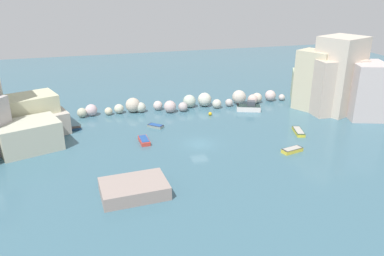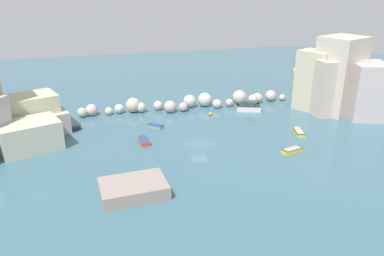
% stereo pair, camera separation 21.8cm
% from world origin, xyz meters
% --- Properties ---
extents(cove_water, '(160.00, 160.00, 0.00)m').
position_xyz_m(cove_water, '(0.00, 0.00, 0.00)').
color(cove_water, '#3F697A').
rests_on(cove_water, ground).
extents(cliff_headland_right, '(15.28, 20.50, 14.08)m').
position_xyz_m(cliff_headland_right, '(29.43, 8.61, 5.38)').
color(cliff_headland_right, beige).
rests_on(cliff_headland_right, ground).
extents(rock_breakwater, '(41.67, 4.63, 2.78)m').
position_xyz_m(rock_breakwater, '(3.11, 17.25, 1.15)').
color(rock_breakwater, beige).
rests_on(rock_breakwater, ground).
extents(stone_dock, '(7.97, 5.83, 1.58)m').
position_xyz_m(stone_dock, '(-11.57, -11.99, 0.79)').
color(stone_dock, gray).
rests_on(stone_dock, ground).
extents(channel_buoy, '(0.66, 0.66, 0.66)m').
position_xyz_m(channel_buoy, '(5.66, 12.03, 0.33)').
color(channel_buoy, gold).
rests_on(channel_buoy, cove_water).
extents(moored_boat_0, '(4.88, 3.39, 1.92)m').
position_xyz_m(moored_boat_0, '(13.66, 12.68, 0.67)').
color(moored_boat_0, white).
rests_on(moored_boat_0, cove_water).
extents(moored_boat_1, '(2.78, 2.69, 0.48)m').
position_xyz_m(moored_boat_1, '(-5.20, 8.77, 0.25)').
color(moored_boat_1, gray).
rests_on(moored_boat_1, cove_water).
extents(moored_boat_2, '(2.31, 4.14, 0.55)m').
position_xyz_m(moored_boat_2, '(16.90, -0.11, 0.29)').
color(moored_boat_2, gold).
rests_on(moored_boat_2, cove_water).
extents(moored_boat_3, '(3.40, 1.97, 0.61)m').
position_xyz_m(moored_boat_3, '(12.17, -6.42, 0.32)').
color(moored_boat_3, yellow).
rests_on(moored_boat_3, cove_water).
extents(moored_boat_4, '(2.79, 1.13, 0.45)m').
position_xyz_m(moored_boat_4, '(-18.79, 11.28, 0.22)').
color(moored_boat_4, navy).
rests_on(moored_boat_4, cove_water).
extents(moored_boat_5, '(1.49, 3.39, 0.69)m').
position_xyz_m(moored_boat_5, '(-8.09, 2.85, 0.33)').
color(moored_boat_5, '#CB4035').
rests_on(moored_boat_5, cove_water).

